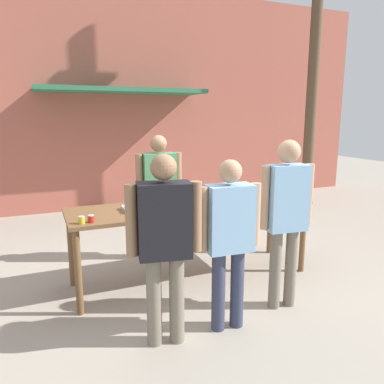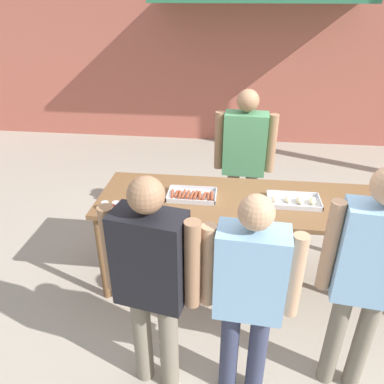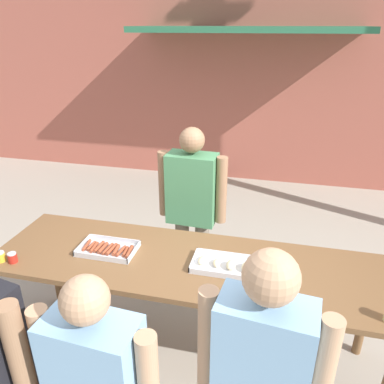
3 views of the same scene
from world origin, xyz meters
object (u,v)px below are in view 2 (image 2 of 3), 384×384
(condiment_jar_ketchup, at_px, (116,206))
(person_customer_holding_hotdog, at_px, (151,275))
(person_customer_with_cup, at_px, (368,270))
(person_customer_waiting_in_line, at_px, (249,289))
(person_server_behind_table, at_px, (244,155))
(condiment_jar_mustard, at_px, (105,206))
(food_tray_buns, at_px, (295,201))
(food_tray_sausages, at_px, (192,196))

(condiment_jar_ketchup, relative_size, person_customer_holding_hotdog, 0.04)
(person_customer_with_cup, relative_size, person_customer_waiting_in_line, 1.09)
(person_server_behind_table, xyz_separation_m, person_customer_holding_hotdog, (-0.58, -1.92, -0.03))
(condiment_jar_mustard, height_order, person_customer_waiting_in_line, person_customer_waiting_in_line)
(food_tray_buns, distance_m, person_customer_waiting_in_line, 1.19)
(person_server_behind_table, bearing_deg, person_customer_waiting_in_line, -86.53)
(condiment_jar_ketchup, distance_m, person_customer_holding_hotdog, 0.95)
(condiment_jar_mustard, distance_m, person_customer_holding_hotdog, 0.99)
(person_customer_with_cup, bearing_deg, person_customer_waiting_in_line, 17.46)
(food_tray_sausages, height_order, condiment_jar_mustard, condiment_jar_mustard)
(food_tray_buns, height_order, condiment_jar_mustard, condiment_jar_mustard)
(condiment_jar_mustard, bearing_deg, person_customer_waiting_in_line, -35.16)
(person_server_behind_table, relative_size, person_customer_waiting_in_line, 1.07)
(food_tray_sausages, distance_m, person_customer_with_cup, 1.54)
(condiment_jar_ketchup, distance_m, person_customer_with_cup, 1.91)
(food_tray_buns, bearing_deg, condiment_jar_mustard, -169.30)
(person_customer_holding_hotdog, relative_size, person_customer_with_cup, 0.96)
(person_customer_holding_hotdog, bearing_deg, person_customer_with_cup, -163.52)
(food_tray_buns, distance_m, person_server_behind_table, 0.91)
(condiment_jar_mustard, height_order, person_customer_holding_hotdog, person_customer_holding_hotdog)
(food_tray_sausages, distance_m, person_customer_waiting_in_line, 1.21)
(person_customer_waiting_in_line, bearing_deg, person_customer_with_cup, -165.20)
(condiment_jar_ketchup, xyz_separation_m, person_server_behind_table, (1.05, 1.09, 0.05))
(person_customer_with_cup, bearing_deg, condiment_jar_mustard, -13.52)
(food_tray_sausages, xyz_separation_m, condiment_jar_ketchup, (-0.60, -0.29, 0.02))
(condiment_jar_ketchup, bearing_deg, food_tray_sausages, 25.63)
(food_tray_sausages, height_order, person_customer_waiting_in_line, person_customer_waiting_in_line)
(condiment_jar_mustard, bearing_deg, condiment_jar_ketchup, 5.92)
(condiment_jar_mustard, distance_m, person_customer_waiting_in_line, 1.42)
(condiment_jar_mustard, xyz_separation_m, person_customer_holding_hotdog, (0.56, -0.82, 0.02))
(food_tray_buns, xyz_separation_m, person_customer_waiting_in_line, (-0.40, -1.12, -0.00))
(food_tray_sausages, height_order, condiment_jar_ketchup, condiment_jar_ketchup)
(condiment_jar_ketchup, relative_size, person_customer_with_cup, 0.04)
(food_tray_sausages, relative_size, person_customer_waiting_in_line, 0.27)
(person_customer_with_cup, xyz_separation_m, person_customer_waiting_in_line, (-0.71, -0.14, -0.10))
(food_tray_sausages, relative_size, person_customer_holding_hotdog, 0.26)
(food_tray_buns, xyz_separation_m, person_server_behind_table, (-0.43, 0.80, 0.07))
(person_customer_waiting_in_line, bearing_deg, condiment_jar_mustard, -31.28)
(condiment_jar_mustard, xyz_separation_m, person_customer_waiting_in_line, (1.16, -0.82, -0.02))
(person_customer_with_cup, bearing_deg, food_tray_sausages, -33.14)
(food_tray_sausages, xyz_separation_m, person_customer_holding_hotdog, (-0.13, -1.11, 0.04))
(condiment_jar_mustard, bearing_deg, food_tray_sausages, 23.28)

